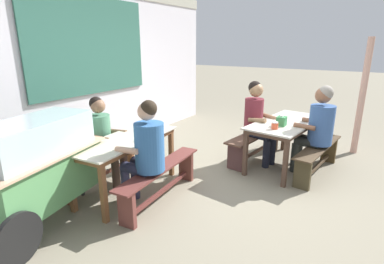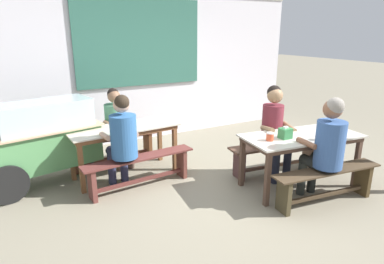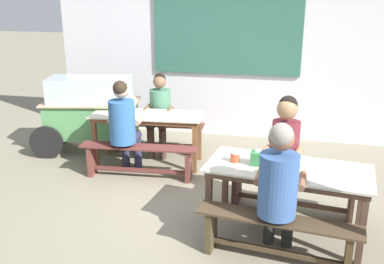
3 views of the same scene
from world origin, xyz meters
TOP-DOWN VIEW (x-y plane):
  - ground_plane at (0.00, 0.00)m, footprint 40.00×40.00m
  - backdrop_wall at (-0.01, 2.71)m, footprint 6.41×0.23m
  - dining_table_far at (-1.15, 1.11)m, footprint 1.63×0.73m
  - dining_table_near at (0.82, -0.43)m, footprint 1.69×0.94m
  - bench_far_back at (-1.19, 1.63)m, footprint 1.50×0.38m
  - bench_far_front at (-1.12, 0.59)m, footprint 1.59×0.36m
  - bench_near_back at (0.89, 0.08)m, footprint 1.55×0.51m
  - bench_near_front at (0.75, -0.95)m, footprint 1.52×0.45m
  - food_cart at (-2.19, 1.42)m, footprint 1.86×1.02m
  - person_center_facing at (-1.12, 1.57)m, footprint 0.45×0.54m
  - person_right_near_table at (0.76, 0.04)m, footprint 0.47×0.55m
  - person_left_back_turned at (-1.33, 0.63)m, footprint 0.46×0.55m
  - person_near_front at (0.74, -0.90)m, footprint 0.48×0.54m
  - tissue_box at (0.52, -0.43)m, footprint 0.15×0.13m
  - condiment_jar at (0.28, -0.40)m, footprint 0.10×0.10m
  - wooden_support_post at (2.11, -1.37)m, footprint 0.11×0.11m

SIDE VIEW (x-z plane):
  - ground_plane at x=0.00m, z-range 0.00..0.00m
  - bench_far_back at x=-1.19m, z-range 0.06..0.51m
  - bench_near_front at x=0.75m, z-range 0.06..0.52m
  - bench_far_front at x=-1.12m, z-range 0.07..0.52m
  - bench_near_back at x=0.89m, z-range 0.08..0.53m
  - dining_table_far at x=-1.15m, z-range 0.29..1.04m
  - dining_table_near at x=0.82m, z-range 0.30..1.05m
  - food_cart at x=-2.19m, z-range 0.09..1.27m
  - person_center_facing at x=-1.12m, z-range 0.08..1.32m
  - person_left_back_turned at x=-1.33m, z-range 0.09..1.42m
  - person_right_near_table at x=0.76m, z-range 0.10..1.45m
  - person_near_front at x=0.74m, z-range 0.10..1.46m
  - condiment_jar at x=0.28m, z-range 0.75..0.85m
  - tissue_box at x=0.52m, z-range 0.74..0.90m
  - wooden_support_post at x=2.11m, z-range 0.00..2.03m
  - backdrop_wall at x=-0.01m, z-range 0.08..3.02m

